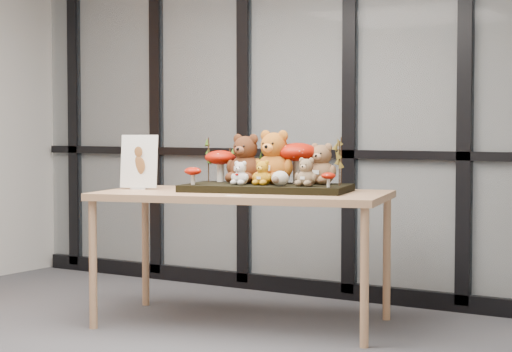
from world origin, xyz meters
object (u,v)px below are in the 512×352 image
Objects in this scene: bear_white_bow at (240,172)px; mushroom_back_left at (220,164)px; bear_beige_small at (306,170)px; sign_holder at (139,163)px; bear_tan_back at (321,162)px; diorama_tray at (267,188)px; bear_pooh_yellow at (274,154)px; mushroom_back_right at (297,161)px; mushroom_front_right at (328,179)px; bear_small_yellow at (263,171)px; display_table at (243,202)px; plush_cream_hedgehog at (280,178)px; bear_brown_medium at (246,156)px; mushroom_front_left at (193,175)px.

mushroom_back_left is (-0.29, 0.21, 0.03)m from bear_white_bow.
sign_holder is at bearing 176.89° from bear_beige_small.
diorama_tray is at bearing -158.82° from bear_tan_back.
mushroom_back_right is at bearing 15.42° from bear_pooh_yellow.
mushroom_back_right is at bearing 35.60° from diorama_tray.
mushroom_back_left reaches higher than mushroom_front_right.
mushroom_front_right is 1.29m from sign_holder.
bear_small_yellow is 1.04× the size of bear_white_bow.
sign_holder reaches higher than display_table.
bear_tan_back is at bearing 22.81° from display_table.
plush_cream_hedgehog is at bearing -168.76° from bear_beige_small.
mushroom_front_right is at bearing -30.09° from bear_pooh_yellow.
sign_holder is (-0.81, -0.27, 0.15)m from diorama_tray.
mushroom_back_left reaches higher than bear_white_bow.
mushroom_back_right is at bearing 80.89° from plush_cream_hedgehog.
bear_beige_small is at bearing -24.94° from bear_brown_medium.
sign_holder is at bearing 177.47° from bear_small_yellow.
bear_white_bow is at bearing -143.51° from diorama_tray.
bear_small_yellow is at bearing 175.15° from bear_beige_small.
plush_cream_hedgehog is at bearing -8.89° from sign_holder.
sign_holder is (-1.11, -0.24, 0.03)m from bear_beige_small.
mushroom_back_right reaches higher than mushroom_front_left.
display_table is 5.22× the size of bear_pooh_yellow.
plush_cream_hedgehog is at bearing -7.56° from bear_white_bow.
display_table is 0.33m from bear_brown_medium.
diorama_tray is 5.97× the size of bear_small_yellow.
bear_pooh_yellow is 1.30× the size of mushroom_back_right.
bear_brown_medium is 1.21× the size of mushroom_back_right.
bear_small_yellow is 0.49× the size of sign_holder.
mushroom_back_right is 2.39× the size of mushroom_front_left.
bear_brown_medium reaches higher than display_table.
sign_holder is (-0.83, -0.19, 0.04)m from bear_small_yellow.
bear_brown_medium is at bearing 59.33° from mushroom_front_left.
bear_brown_medium is 0.98× the size of sign_holder.
bear_beige_small is (0.28, 0.05, 0.01)m from bear_small_yellow.
mushroom_front_left is at bearing -170.52° from bear_white_bow.
mushroom_front_right is (0.18, -0.24, -0.09)m from bear_tan_back.
plush_cream_hedgehog is (0.16, -0.19, -0.14)m from bear_pooh_yellow.
display_table is at bearing -5.12° from sign_holder.
mushroom_front_left reaches higher than plush_cream_hedgehog.
bear_brown_medium is (-0.20, -0.03, -0.01)m from bear_pooh_yellow.
bear_beige_small is 1.60× the size of mushroom_front_left.
mushroom_front_left reaches higher than diorama_tray.
bear_pooh_yellow reaches higher than bear_small_yellow.
bear_brown_medium is 0.27m from bear_small_yellow.
mushroom_front_left is (-0.54, -0.16, 0.01)m from plush_cream_hedgehog.
bear_tan_back is 1.19m from sign_holder.
plush_cream_hedgehog is 0.28m from mushroom_back_right.
bear_beige_small is at bearing -8.38° from mushroom_back_left.
bear_white_bow is at bearing -169.82° from mushroom_front_right.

